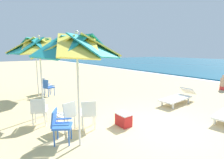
{
  "coord_description": "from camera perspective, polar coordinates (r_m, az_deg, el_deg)",
  "views": [
    {
      "loc": [
        3.25,
        -4.02,
        2.3
      ],
      "look_at": [
        -3.18,
        0.57,
        1.0
      ],
      "focal_mm": 28.24,
      "sensor_mm": 36.0,
      "label": 1
    }
  ],
  "objects": [
    {
      "name": "ground_plane",
      "position": [
        5.66,
        14.61,
        -14.97
      ],
      "size": [
        80.0,
        80.0,
        0.0
      ],
      "primitive_type": "plane",
      "color": "#D3B784"
    },
    {
      "name": "beach_umbrella_0",
      "position": [
        4.09,
        -11.26,
        9.99
      ],
      "size": [
        2.03,
        2.03,
        2.74
      ],
      "color": "silver",
      "rests_on": "ground"
    },
    {
      "name": "plastic_chair_0",
      "position": [
        5.32,
        -14.33,
        -10.78
      ],
      "size": [
        0.56,
        0.54,
        0.87
      ],
      "color": "white",
      "rests_on": "ground"
    },
    {
      "name": "plastic_chair_1",
      "position": [
        4.7,
        -16.57,
        -13.62
      ],
      "size": [
        0.61,
        0.62,
        0.87
      ],
      "color": "blue",
      "rests_on": "ground"
    },
    {
      "name": "plastic_chair_2",
      "position": [
        5.32,
        -7.67,
        -10.55
      ],
      "size": [
        0.59,
        0.57,
        0.87
      ],
      "color": "white",
      "rests_on": "ground"
    },
    {
      "name": "beach_umbrella_1",
      "position": [
        6.44,
        -22.45,
        9.66
      ],
      "size": [
        2.01,
        2.01,
        2.81
      ],
      "color": "silver",
      "rests_on": "ground"
    },
    {
      "name": "plastic_chair_3",
      "position": [
        5.96,
        -22.52,
        -9.02
      ],
      "size": [
        0.6,
        0.58,
        0.87
      ],
      "color": "white",
      "rests_on": "ground"
    },
    {
      "name": "beach_umbrella_2",
      "position": [
        9.51,
        -23.51,
        8.9
      ],
      "size": [
        2.36,
        2.36,
        2.71
      ],
      "color": "silver",
      "rests_on": "ground"
    },
    {
      "name": "plastic_chair_4",
      "position": [
        10.18,
        -20.69,
        -1.46
      ],
      "size": [
        0.48,
        0.5,
        0.87
      ],
      "color": "white",
      "rests_on": "ground"
    },
    {
      "name": "plastic_chair_5",
      "position": [
        9.51,
        -20.08,
        -2.15
      ],
      "size": [
        0.56,
        0.58,
        0.87
      ],
      "color": "blue",
      "rests_on": "ground"
    },
    {
      "name": "sun_lounger_1",
      "position": [
        8.3,
        20.65,
        -5.34
      ],
      "size": [
        0.8,
        2.19,
        0.62
      ],
      "color": "white",
      "rests_on": "ground"
    },
    {
      "name": "cooler_box",
      "position": [
        5.59,
        3.75,
        -12.72
      ],
      "size": [
        0.5,
        0.34,
        0.4
      ],
      "color": "red",
      "rests_on": "ground"
    },
    {
      "name": "beachgoer_seated",
      "position": [
        12.39,
        32.59,
        -1.46
      ],
      "size": [
        0.3,
        0.93,
        0.92
      ],
      "color": "red",
      "rests_on": "ground"
    }
  ]
}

